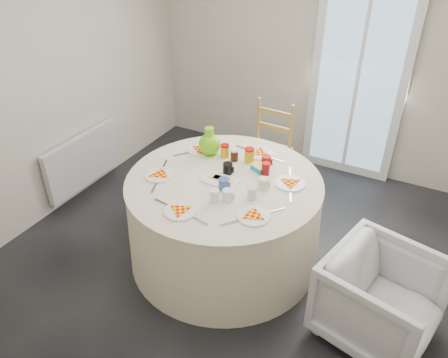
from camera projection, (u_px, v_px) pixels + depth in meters
The scene contains 14 objects.
floor at pixel (240, 259), 3.87m from camera, with size 4.00×4.00×0.00m, color black.
wall_back at pixel (325, 54), 4.65m from camera, with size 4.00×0.02×2.60m, color #BCB5A3.
wall_left at pixel (45, 81), 3.96m from camera, with size 0.02×4.00×2.60m, color #BCB5A3.
glass_door at pixel (358, 84), 4.59m from camera, with size 1.00×0.08×2.10m, color silver.
radiator at pixel (83, 160), 4.58m from camera, with size 0.07×1.00×0.55m, color silver.
table at pixel (224, 221), 3.73m from camera, with size 1.64×1.64×0.83m, color beige.
wooden_chair at pixel (266, 152), 4.54m from camera, with size 0.44×0.42×0.98m, color tan, non-canonical shape.
armchair at pixel (382, 294), 3.01m from camera, with size 0.73×0.68×0.75m, color silver.
place_settings at pixel (224, 182), 3.51m from camera, with size 1.29×1.29×0.02m, color silver, non-canonical shape.
jar_cluster at pixel (243, 162), 3.69m from camera, with size 0.49×0.25×0.14m, color #906617, non-canonical shape.
butter_tub at pixel (259, 171), 3.63m from camera, with size 0.13×0.09×0.05m, color #05919A.
green_pitcher at pixel (210, 146), 3.82m from camera, with size 0.19×0.19×0.25m, color #69C812, non-canonical shape.
cheese_platter at pixel (220, 183), 3.50m from camera, with size 0.29×0.18×0.04m, color white, non-canonical shape.
mugs_glasses at pixel (241, 184), 3.42m from camera, with size 0.61×0.61×0.11m, color #B0A2A3, non-canonical shape.
Camera 1 is at (1.23, -2.60, 2.69)m, focal length 35.00 mm.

